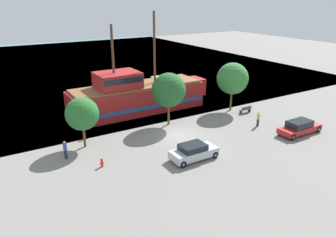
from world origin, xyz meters
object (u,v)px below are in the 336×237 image
(fire_hydrant, at_px, (102,162))
(pedestrian_walking_far, at_px, (65,150))
(bench_promenade_east, at_px, (246,109))
(parked_car_curb_front, at_px, (300,127))
(pirate_ship, at_px, (136,96))
(pedestrian_walking_near, at_px, (258,119))
(parked_car_curb_mid, at_px, (194,152))
(moored_boat_dockside, at_px, (163,82))

(fire_hydrant, distance_m, pedestrian_walking_far, 3.79)
(bench_promenade_east, height_order, pedestrian_walking_far, pedestrian_walking_far)
(parked_car_curb_front, bearing_deg, bench_promenade_east, 91.05)
(bench_promenade_east, bearing_deg, fire_hydrant, -169.19)
(fire_hydrant, relative_size, bench_promenade_east, 0.49)
(parked_car_curb_front, bearing_deg, pirate_ship, 126.54)
(fire_hydrant, height_order, pedestrian_walking_near, pedestrian_walking_near)
(pirate_ship, bearing_deg, pedestrian_walking_far, -143.07)
(pedestrian_walking_far, bearing_deg, pedestrian_walking_near, -8.92)
(parked_car_curb_front, height_order, parked_car_curb_mid, parked_car_curb_front)
(parked_car_curb_front, distance_m, bench_promenade_east, 7.74)
(bench_promenade_east, bearing_deg, moored_boat_dockside, 96.60)
(fire_hydrant, bearing_deg, bench_promenade_east, 10.81)
(parked_car_curb_mid, bearing_deg, bench_promenade_east, 27.86)
(pirate_ship, xyz_separation_m, bench_promenade_east, (11.17, -7.53, -1.56))
(moored_boat_dockside, height_order, pedestrian_walking_near, pedestrian_walking_near)
(parked_car_curb_front, relative_size, bench_promenade_east, 3.21)
(moored_boat_dockside, xyz_separation_m, pedestrian_walking_near, (-0.01, -20.80, 0.28))
(pedestrian_walking_near, distance_m, pedestrian_walking_far, 20.49)
(parked_car_curb_front, distance_m, pedestrian_walking_far, 23.41)
(parked_car_curb_front, bearing_deg, pedestrian_walking_near, 119.05)
(pedestrian_walking_near, bearing_deg, parked_car_curb_mid, -165.64)
(moored_boat_dockside, height_order, parked_car_curb_mid, moored_boat_dockside)
(moored_boat_dockside, relative_size, pedestrian_walking_near, 4.04)
(parked_car_curb_mid, bearing_deg, pirate_ship, 84.16)
(parked_car_curb_front, xyz_separation_m, pedestrian_walking_far, (-22.35, 6.97, 0.13))
(pedestrian_walking_near, bearing_deg, fire_hydrant, 179.63)
(moored_boat_dockside, relative_size, fire_hydrant, 8.85)
(parked_car_curb_mid, distance_m, pedestrian_walking_near, 11.00)
(pirate_ship, relative_size, fire_hydrant, 23.46)
(pedestrian_walking_near, height_order, pedestrian_walking_far, pedestrian_walking_far)
(pirate_ship, height_order, pedestrian_walking_far, pirate_ship)
(pirate_ship, bearing_deg, fire_hydrant, -127.93)
(pirate_ship, xyz_separation_m, pedestrian_walking_near, (9.21, -11.48, -1.15))
(pirate_ship, xyz_separation_m, moored_boat_dockside, (9.22, 9.33, -1.43))
(pirate_ship, xyz_separation_m, parked_car_curb_front, (11.31, -15.27, -1.28))
(bench_promenade_east, height_order, pedestrian_walking_near, pedestrian_walking_near)
(bench_promenade_east, xyz_separation_m, pedestrian_walking_far, (-22.21, -0.76, 0.42))
(moored_boat_dockside, bearing_deg, pirate_ship, -134.66)
(parked_car_curb_mid, relative_size, fire_hydrant, 5.57)
(parked_car_curb_front, distance_m, pedestrian_walking_near, 4.34)
(moored_boat_dockside, bearing_deg, pedestrian_walking_near, -90.03)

